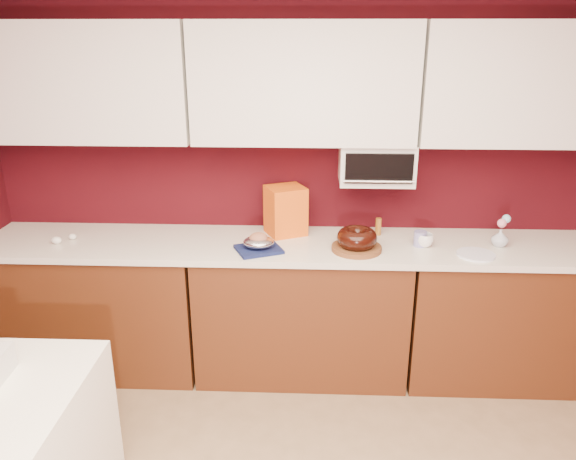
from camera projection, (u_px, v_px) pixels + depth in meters
The scene contains 27 objects.
wall_back at pixel (303, 176), 3.65m from camera, with size 4.00×0.02×2.50m, color #3A080D.
base_cabinet_left at pixel (99, 306), 3.69m from camera, with size 1.31×0.58×0.86m, color #522710.
base_cabinet_center at pixel (301, 310), 3.63m from camera, with size 1.31×0.58×0.86m, color #522710.
base_cabinet_right at pixel (510, 315), 3.58m from camera, with size 1.31×0.58×0.86m, color #522710.
countertop at pixel (302, 246), 3.48m from camera, with size 4.00×0.62×0.04m, color silver.
upper_cabinet_left at pixel (80, 82), 3.34m from camera, with size 1.31×0.33×0.70m, color white.
upper_cabinet_center at pixel (304, 83), 3.29m from camera, with size 1.31×0.33×0.70m, color white.
upper_cabinet_right at pixel (535, 84), 3.23m from camera, with size 1.31×0.33×0.70m, color white.
toaster_oven at pixel (376, 162), 3.45m from camera, with size 0.45×0.30×0.25m, color white.
toaster_oven_door at pixel (379, 169), 3.30m from camera, with size 0.40×0.02×0.18m, color black.
toaster_oven_handle at pixel (379, 182), 3.31m from camera, with size 0.02×0.02×0.42m, color silver.
cake_base at pixel (356, 248), 3.35m from camera, with size 0.30×0.30×0.03m, color brown.
bundt_cake at pixel (357, 238), 3.33m from camera, with size 0.24×0.24×0.10m, color black.
navy_towel at pixel (259, 249), 3.35m from camera, with size 0.25×0.21×0.02m, color #131B48.
foil_ham_nest at pixel (259, 242), 3.33m from camera, with size 0.19×0.16×0.07m, color silver.
roasted_ham at pixel (258, 238), 3.32m from camera, with size 0.11×0.09×0.07m, color #A6674C.
pandoro_box at pixel (286, 210), 3.58m from camera, with size 0.23×0.21×0.31m, color red.
dark_pan at pixel (354, 236), 3.55m from camera, with size 0.18×0.18×0.03m, color black.
coffee_mug at pixel (425, 239), 3.40m from camera, with size 0.09×0.09×0.10m, color white.
blue_jar at pixel (420, 239), 3.41m from camera, with size 0.08×0.08×0.09m, color #1F1A92.
flower_vase at pixel (500, 237), 3.40m from camera, with size 0.08×0.08×0.12m, color #B2BDCA.
flower_pink at pixel (502, 223), 3.37m from camera, with size 0.05×0.05×0.05m, color pink.
flower_blue at pixel (506, 219), 3.38m from camera, with size 0.05×0.05×0.05m, color #8FC9E5.
china_plate at pixel (476, 254), 3.28m from camera, with size 0.22×0.22×0.01m, color white.
amber_bottle at pixel (378, 227), 3.59m from camera, with size 0.04×0.04×0.11m, color #955B1B.
egg_left at pixel (57, 240), 3.45m from camera, with size 0.06×0.05×0.05m, color silver.
egg_right at pixel (73, 237), 3.52m from camera, with size 0.05×0.04×0.04m, color silver.
Camera 1 is at (0.05, -1.30, 2.16)m, focal length 35.00 mm.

